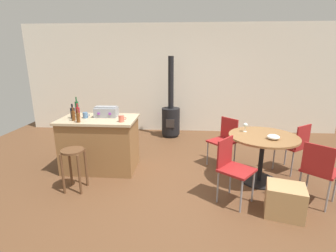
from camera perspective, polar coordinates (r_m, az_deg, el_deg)
The scene contains 21 objects.
ground_plane at distance 3.98m, azimuth 1.11°, elevation -13.33°, with size 8.80×8.80×0.00m, color brown.
back_wall at distance 6.54m, azimuth 2.67°, elevation 10.58°, with size 8.00×0.10×2.70m, color silver.
kitchen_island at distance 4.52m, azimuth -15.11°, elevation -3.87°, with size 1.27×0.79×0.91m.
wooden_stool at distance 3.92m, azimuth -20.62°, elevation -7.40°, with size 0.32×0.32×0.63m.
dining_table at distance 4.12m, azimuth 20.62°, elevation -4.41°, with size 1.03×1.03×0.76m.
folding_chair_near at distance 4.71m, azimuth 26.81°, elevation -3.68°, with size 0.56×0.56×0.86m.
folding_chair_far at distance 4.62m, azimuth 12.67°, elevation -2.71°, with size 0.57×0.57×0.85m.
folding_chair_left at distance 3.49m, azimuth 14.35°, elevation -8.64°, with size 0.56×0.56×0.87m.
folding_chair_right at distance 3.85m, azimuth 31.01°, elevation -8.28°, with size 0.56×0.56×0.87m.
wood_stove at distance 6.13m, azimuth 0.64°, elevation 2.07°, with size 0.44×0.45×1.92m.
toolbox at distance 4.43m, azimuth -13.83°, elevation 3.13°, with size 0.38×0.23×0.18m.
bottle_0 at distance 4.48m, azimuth -20.80°, elevation 2.81°, with size 0.07×0.07×0.25m.
bottle_1 at distance 4.32m, azimuth -20.66°, elevation 2.23°, with size 0.06×0.06×0.22m.
bottle_2 at distance 4.81m, azimuth -19.96°, elevation 4.00°, with size 0.06×0.06×0.31m.
bottle_3 at distance 4.54m, azimuth -19.78°, elevation 3.00°, with size 0.07×0.07×0.24m.
bottle_4 at distance 4.18m, azimuth -19.72°, elevation 1.84°, with size 0.06×0.06×0.21m.
cup_0 at distance 4.05m, azimuth -10.51°, elevation 1.67°, with size 0.12×0.09×0.11m.
cup_1 at distance 4.45m, azimuth -18.23°, elevation 2.34°, with size 0.12×0.08×0.10m.
wine_glass at distance 4.16m, azimuth 17.16°, elevation 0.17°, with size 0.07×0.07×0.14m.
serving_bowl at distance 3.94m, azimuth 22.77°, elevation -2.29°, with size 0.18×0.18×0.07m, color white.
cardboard_box at distance 3.55m, azimuth 24.95°, elevation -15.07°, with size 0.45×0.37×0.40m, color tan.
Camera 1 is at (0.18, -3.47, 1.93)m, focal length 26.88 mm.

